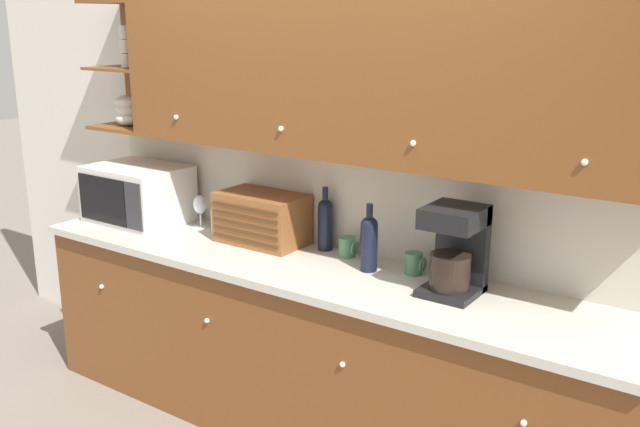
{
  "coord_description": "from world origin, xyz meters",
  "views": [
    {
      "loc": [
        1.92,
        -2.95,
        2.08
      ],
      "look_at": [
        0.0,
        -0.21,
        1.15
      ],
      "focal_mm": 40.0,
      "sensor_mm": 36.0,
      "label": 1
    }
  ],
  "objects_px": {
    "mug_blue_second": "(414,263)",
    "wine_bottle": "(325,222)",
    "coffee_maker": "(455,249)",
    "second_wine_bottle": "(369,241)",
    "storage_canister": "(221,220)",
    "wine_glass": "(200,206)",
    "bread_box": "(262,218)",
    "microwave": "(138,194)",
    "mug": "(347,247)"
  },
  "relations": [
    {
      "from": "bread_box",
      "to": "wine_bottle",
      "type": "distance_m",
      "value": 0.35
    },
    {
      "from": "mug_blue_second",
      "to": "bread_box",
      "type": "bearing_deg",
      "value": -177.78
    },
    {
      "from": "second_wine_bottle",
      "to": "wine_glass",
      "type": "bearing_deg",
      "value": 176.79
    },
    {
      "from": "bread_box",
      "to": "mug",
      "type": "bearing_deg",
      "value": 7.61
    },
    {
      "from": "bread_box",
      "to": "second_wine_bottle",
      "type": "relative_size",
      "value": 1.44
    },
    {
      "from": "storage_canister",
      "to": "second_wine_bottle",
      "type": "height_order",
      "value": "second_wine_bottle"
    },
    {
      "from": "second_wine_bottle",
      "to": "mug_blue_second",
      "type": "bearing_deg",
      "value": 22.51
    },
    {
      "from": "coffee_maker",
      "to": "second_wine_bottle",
      "type": "bearing_deg",
      "value": 176.89
    },
    {
      "from": "wine_bottle",
      "to": "coffee_maker",
      "type": "bearing_deg",
      "value": -11.79
    },
    {
      "from": "coffee_maker",
      "to": "mug_blue_second",
      "type": "bearing_deg",
      "value": 156.71
    },
    {
      "from": "wine_bottle",
      "to": "mug_blue_second",
      "type": "xyz_separation_m",
      "value": [
        0.55,
        -0.06,
        -0.1
      ]
    },
    {
      "from": "wine_bottle",
      "to": "mug",
      "type": "relative_size",
      "value": 3.32
    },
    {
      "from": "coffee_maker",
      "to": "microwave",
      "type": "bearing_deg",
      "value": -179.19
    },
    {
      "from": "wine_glass",
      "to": "coffee_maker",
      "type": "bearing_deg",
      "value": -3.18
    },
    {
      "from": "wine_glass",
      "to": "wine_bottle",
      "type": "bearing_deg",
      "value": 5.4
    },
    {
      "from": "bread_box",
      "to": "second_wine_bottle",
      "type": "distance_m",
      "value": 0.69
    },
    {
      "from": "bread_box",
      "to": "mug_blue_second",
      "type": "relative_size",
      "value": 4.55
    },
    {
      "from": "storage_canister",
      "to": "coffee_maker",
      "type": "height_order",
      "value": "coffee_maker"
    },
    {
      "from": "microwave",
      "to": "mug",
      "type": "height_order",
      "value": "microwave"
    },
    {
      "from": "wine_glass",
      "to": "bread_box",
      "type": "bearing_deg",
      "value": -2.06
    },
    {
      "from": "bread_box",
      "to": "mug",
      "type": "xyz_separation_m",
      "value": [
        0.5,
        0.07,
        -0.08
      ]
    },
    {
      "from": "storage_canister",
      "to": "second_wine_bottle",
      "type": "distance_m",
      "value": 1.02
    },
    {
      "from": "wine_bottle",
      "to": "wine_glass",
      "type": "bearing_deg",
      "value": -174.6
    },
    {
      "from": "bread_box",
      "to": "mug_blue_second",
      "type": "xyz_separation_m",
      "value": [
        0.89,
        0.03,
        -0.08
      ]
    },
    {
      "from": "storage_canister",
      "to": "wine_bottle",
      "type": "xyz_separation_m",
      "value": [
        0.67,
        0.06,
        0.08
      ]
    },
    {
      "from": "microwave",
      "to": "storage_canister",
      "type": "distance_m",
      "value": 0.55
    },
    {
      "from": "storage_canister",
      "to": "mug_blue_second",
      "type": "distance_m",
      "value": 1.21
    },
    {
      "from": "microwave",
      "to": "second_wine_bottle",
      "type": "height_order",
      "value": "microwave"
    },
    {
      "from": "microwave",
      "to": "storage_canister",
      "type": "bearing_deg",
      "value": 13.91
    },
    {
      "from": "wine_glass",
      "to": "storage_canister",
      "type": "distance_m",
      "value": 0.16
    },
    {
      "from": "mug_blue_second",
      "to": "storage_canister",
      "type": "bearing_deg",
      "value": -179.78
    },
    {
      "from": "mug_blue_second",
      "to": "wine_bottle",
      "type": "bearing_deg",
      "value": 173.83
    },
    {
      "from": "second_wine_bottle",
      "to": "coffee_maker",
      "type": "relative_size",
      "value": 0.83
    },
    {
      "from": "mug_blue_second",
      "to": "coffee_maker",
      "type": "xyz_separation_m",
      "value": [
        0.25,
        -0.11,
        0.15
      ]
    },
    {
      "from": "microwave",
      "to": "mug_blue_second",
      "type": "distance_m",
      "value": 1.75
    },
    {
      "from": "wine_bottle",
      "to": "second_wine_bottle",
      "type": "xyz_separation_m",
      "value": [
        0.35,
        -0.14,
        -0.0
      ]
    },
    {
      "from": "bread_box",
      "to": "wine_bottle",
      "type": "xyz_separation_m",
      "value": [
        0.34,
        0.09,
        0.02
      ]
    },
    {
      "from": "storage_canister",
      "to": "mug",
      "type": "bearing_deg",
      "value": 2.54
    },
    {
      "from": "wine_glass",
      "to": "second_wine_bottle",
      "type": "height_order",
      "value": "second_wine_bottle"
    },
    {
      "from": "storage_canister",
      "to": "coffee_maker",
      "type": "xyz_separation_m",
      "value": [
        1.46,
        -0.1,
        0.13
      ]
    },
    {
      "from": "bread_box",
      "to": "coffee_maker",
      "type": "height_order",
      "value": "coffee_maker"
    },
    {
      "from": "storage_canister",
      "to": "wine_bottle",
      "type": "relative_size",
      "value": 0.4
    },
    {
      "from": "wine_glass",
      "to": "wine_bottle",
      "type": "distance_m",
      "value": 0.81
    },
    {
      "from": "storage_canister",
      "to": "bread_box",
      "type": "relative_size",
      "value": 0.28
    },
    {
      "from": "microwave",
      "to": "wine_glass",
      "type": "xyz_separation_m",
      "value": [
        0.38,
        0.12,
        -0.04
      ]
    },
    {
      "from": "storage_canister",
      "to": "microwave",
      "type": "bearing_deg",
      "value": -166.09
    },
    {
      "from": "bread_box",
      "to": "coffee_maker",
      "type": "distance_m",
      "value": 1.14
    },
    {
      "from": "coffee_maker",
      "to": "bread_box",
      "type": "bearing_deg",
      "value": 176.36
    },
    {
      "from": "microwave",
      "to": "wine_glass",
      "type": "distance_m",
      "value": 0.4
    },
    {
      "from": "wine_glass",
      "to": "wine_bottle",
      "type": "height_order",
      "value": "wine_bottle"
    }
  ]
}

